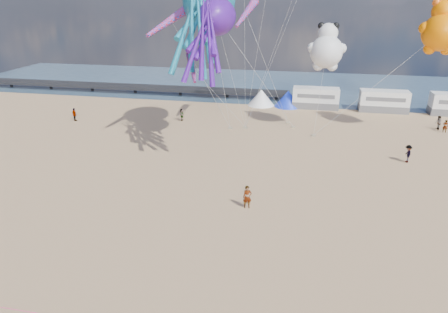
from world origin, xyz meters
TOP-DOWN VIEW (x-y plane):
  - ground at (0.00, 0.00)m, footprint 120.00×120.00m
  - water at (0.00, 55.00)m, footprint 120.00×120.00m
  - pier at (-28.00, 44.00)m, footprint 60.00×3.00m
  - motorhome_0 at (6.00, 40.00)m, footprint 6.60×2.50m
  - motorhome_1 at (15.50, 40.00)m, footprint 6.60×2.50m
  - tent_white at (-2.00, 40.00)m, footprint 4.00×4.00m
  - tent_blue at (2.00, 40.00)m, footprint 4.00×4.00m
  - standing_person at (0.51, 8.33)m, footprint 0.77×0.62m
  - beachgoer_1 at (20.78, 32.39)m, footprint 0.56×0.86m
  - beachgoer_2 at (14.79, 20.61)m, footprint 0.68×0.87m
  - beachgoer_3 at (-25.25, 26.98)m, footprint 1.28×1.11m
  - beachgoer_4 at (-11.41, 30.02)m, footprint 0.56×0.98m
  - beachgoer_5 at (21.33, 31.45)m, footprint 1.52×0.98m
  - sandbag_a at (-4.43, 27.62)m, footprint 0.50×0.35m
  - sandbag_b at (3.26, 29.66)m, footprint 0.50×0.35m
  - sandbag_c at (5.74, 26.79)m, footprint 0.50×0.35m
  - sandbag_d at (2.53, 31.26)m, footprint 0.50×0.35m
  - sandbag_e at (-2.61, 28.23)m, footprint 0.50×0.35m
  - kite_octopus_teal at (-6.11, 24.26)m, footprint 5.13×10.67m
  - kite_octopus_purple at (-4.48, 20.50)m, footprint 3.73×8.58m
  - kite_panda at (6.42, 28.99)m, footprint 5.20×4.99m
  - kite_teddy_orange at (18.20, 29.37)m, footprint 5.65×5.43m
  - windsock_left at (-9.77, 22.43)m, footprint 3.91×7.52m
  - windsock_mid at (-2.81, 28.12)m, footprint 2.39×5.89m
  - windsock_right at (-7.58, 22.25)m, footprint 2.58×4.67m

SIDE VIEW (x-z plane):
  - ground at x=0.00m, z-range 0.00..0.00m
  - water at x=0.00m, z-range 0.02..0.02m
  - sandbag_a at x=-4.43m, z-range 0.00..0.22m
  - sandbag_b at x=3.26m, z-range 0.00..0.22m
  - sandbag_c at x=5.74m, z-range 0.00..0.22m
  - sandbag_d at x=2.53m, z-range 0.00..0.22m
  - sandbag_e at x=-2.61m, z-range 0.00..0.22m
  - beachgoer_5 at x=21.33m, z-range 0.00..1.57m
  - beachgoer_4 at x=-11.41m, z-range 0.00..1.58m
  - beachgoer_3 at x=-25.25m, z-range 0.00..1.72m
  - beachgoer_1 at x=20.78m, z-range 0.00..1.76m
  - beachgoer_2 at x=14.79m, z-range 0.00..1.79m
  - standing_person at x=0.51m, z-range 0.00..1.86m
  - pier at x=-28.00m, z-range 0.75..1.25m
  - tent_white at x=-2.00m, z-range 0.00..2.40m
  - tent_blue at x=2.00m, z-range 0.00..2.40m
  - motorhome_0 at x=6.00m, z-range 0.00..3.00m
  - motorhome_1 at x=15.50m, z-range 0.00..3.00m
  - windsock_right at x=-7.58m, z-range 5.99..10.65m
  - kite_panda at x=6.42m, z-range 6.34..12.68m
  - kite_teddy_orange at x=18.20m, z-range 8.37..15.16m
  - windsock_left at x=-9.77m, z-range 9.28..16.96m
  - kite_octopus_purple at x=-4.48m, z-range 8.68..18.46m
  - windsock_mid at x=-2.81m, z-range 10.66..16.49m
  - kite_octopus_teal at x=-6.11m, z-range 8.93..20.81m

